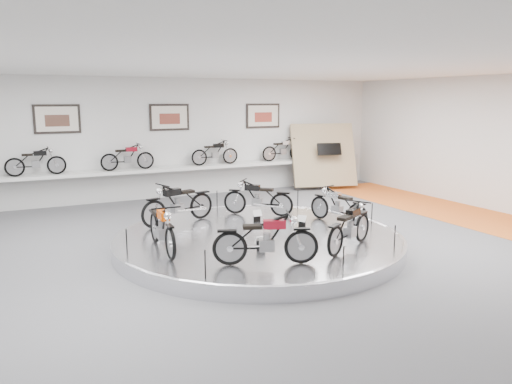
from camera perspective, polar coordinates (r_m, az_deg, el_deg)
name	(u,v)px	position (r m, az deg, el deg)	size (l,w,h in m)	color
floor	(265,251)	(11.03, 1.01, -6.75)	(16.00, 16.00, 0.00)	#505052
ceiling	(265,64)	(10.56, 1.08, 14.46)	(16.00, 16.00, 0.00)	white
wall_back	(170,138)	(17.10, -9.82, 6.08)	(16.00, 16.00, 0.00)	silver
orange_carpet_strip	(481,219)	(15.28, 24.35, -2.80)	(2.40, 12.60, 0.01)	orange
dado_band	(171,181)	(17.25, -9.65, 1.27)	(15.68, 0.04, 1.10)	#BCBCBA
display_platform	(259,241)	(11.24, 0.31, -5.62)	(6.40, 6.40, 0.30)	silver
platform_rim	(259,236)	(11.21, 0.31, -5.03)	(6.40, 6.40, 0.10)	#B2B2BA
shelf	(173,169)	(16.92, -9.43, 2.64)	(11.00, 0.55, 0.10)	silver
poster_left	(57,119)	(16.38, -21.78, 7.76)	(1.35, 0.06, 0.88)	beige
poster_center	(170,117)	(17.03, -9.86, 8.42)	(1.35, 0.06, 0.88)	beige
poster_right	(263,116)	(18.33, 0.81, 8.70)	(1.35, 0.06, 0.88)	beige
display_panel	(324,155)	(18.76, 7.74, 4.21)	(2.40, 0.12, 2.40)	#9A8562
shelf_bike_a	(36,163)	(16.18, -23.86, 3.01)	(1.22, 0.42, 0.73)	black
shelf_bike_b	(128,159)	(16.51, -14.46, 3.71)	(1.22, 0.42, 0.73)	maroon
shelf_bike_c	(215,154)	(17.36, -4.72, 4.32)	(1.22, 0.42, 0.73)	black
shelf_bike_d	(283,151)	(18.52, 3.10, 4.72)	(1.22, 0.42, 0.73)	silver
bike_a	(338,205)	(12.29, 9.36, -1.53)	(1.49, 0.53, 0.88)	silver
bike_b	(258,198)	(12.96, 0.22, -0.65)	(1.58, 0.56, 0.93)	black
bike_c	(178,203)	(12.24, -8.89, -1.24)	(1.72, 0.61, 1.01)	black
bike_d	(162,227)	(10.07, -10.71, -3.96)	(1.66, 0.59, 0.98)	#C63F00
bike_e	(266,239)	(9.08, 1.13, -5.39)	(1.65, 0.58, 0.97)	maroon
bike_f	(350,227)	(10.19, 10.66, -3.90)	(1.59, 0.56, 0.93)	black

